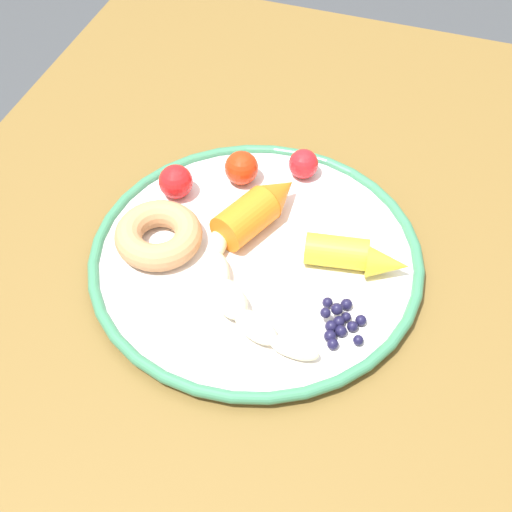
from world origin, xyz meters
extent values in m
plane|color=#3B3E42|center=(0.00, 0.00, 0.00)|extent=(6.00, 6.00, 0.00)
cube|color=brown|center=(0.00, 0.00, 0.71)|extent=(0.98, 0.73, 0.03)
cube|color=brown|center=(0.43, -0.30, 0.35)|extent=(0.05, 0.05, 0.70)
cube|color=brown|center=(0.43, 0.30, 0.35)|extent=(0.05, 0.05, 0.70)
cylinder|color=silver|center=(-0.02, -0.02, 0.73)|extent=(0.34, 0.34, 0.01)
torus|color=#397C58|center=(-0.02, -0.02, 0.74)|extent=(0.35, 0.35, 0.01)
ellipsoid|color=#F8E5B9|center=(-0.02, 0.02, 0.75)|extent=(0.05, 0.03, 0.02)
ellipsoid|color=#F8E5B9|center=(-0.06, 0.01, 0.75)|extent=(0.06, 0.05, 0.02)
ellipsoid|color=#F8E5B9|center=(-0.09, -0.02, 0.75)|extent=(0.06, 0.06, 0.03)
ellipsoid|color=#F8E5B9|center=(-0.11, -0.05, 0.75)|extent=(0.04, 0.06, 0.02)
ellipsoid|color=#F8E5B9|center=(-0.12, -0.09, 0.75)|extent=(0.02, 0.05, 0.02)
cylinder|color=orange|center=(0.01, 0.00, 0.76)|extent=(0.08, 0.06, 0.04)
cone|color=orange|center=(0.06, -0.02, 0.76)|extent=(0.06, 0.06, 0.04)
cylinder|color=yellow|center=(0.00, -0.10, 0.76)|extent=(0.04, 0.07, 0.03)
cone|color=yellow|center=(0.00, -0.16, 0.76)|extent=(0.04, 0.05, 0.03)
torus|color=tan|center=(-0.04, 0.08, 0.75)|extent=(0.11, 0.11, 0.03)
sphere|color=#191638|center=(-0.08, -0.14, 0.74)|extent=(0.01, 0.01, 0.01)
sphere|color=#191638|center=(-0.07, -0.15, 0.74)|extent=(0.01, 0.01, 0.01)
sphere|color=#191638|center=(-0.08, -0.12, 0.74)|extent=(0.01, 0.01, 0.01)
sphere|color=#191638|center=(-0.05, -0.13, 0.74)|extent=(0.01, 0.01, 0.01)
sphere|color=#191638|center=(-0.10, -0.12, 0.74)|extent=(0.01, 0.01, 0.01)
sphere|color=#191638|center=(-0.09, -0.15, 0.74)|extent=(0.01, 0.01, 0.01)
sphere|color=#191638|center=(-0.06, -0.11, 0.74)|extent=(0.01, 0.01, 0.01)
sphere|color=#191638|center=(-0.08, -0.13, 0.74)|extent=(0.01, 0.01, 0.01)
sphere|color=#191638|center=(-0.09, -0.13, 0.74)|extent=(0.01, 0.01, 0.01)
sphere|color=#191638|center=(-0.10, -0.13, 0.74)|extent=(0.01, 0.01, 0.01)
sphere|color=#191638|center=(-0.07, -0.13, 0.74)|extent=(0.01, 0.01, 0.01)
sphere|color=#191638|center=(-0.07, -0.12, 0.75)|extent=(0.01, 0.01, 0.01)
sphere|color=#191638|center=(-0.08, -0.11, 0.75)|extent=(0.01, 0.01, 0.01)
sphere|color=red|center=(0.12, -0.03, 0.76)|extent=(0.03, 0.03, 0.03)
sphere|color=red|center=(0.09, 0.03, 0.76)|extent=(0.04, 0.04, 0.04)
sphere|color=red|center=(0.04, 0.09, 0.76)|extent=(0.04, 0.04, 0.04)
camera|label=1|loc=(-0.49, -0.18, 1.31)|focal=51.06mm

